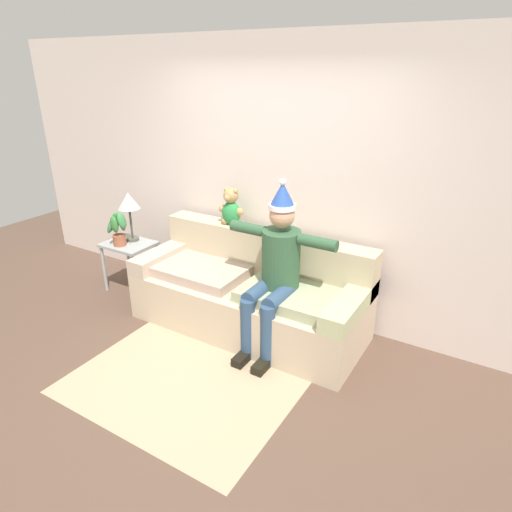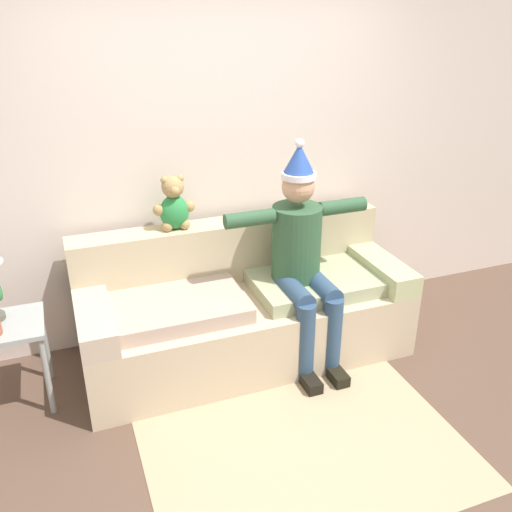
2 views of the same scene
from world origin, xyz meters
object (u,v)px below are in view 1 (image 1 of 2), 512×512
Objects in this scene: couch at (250,293)px; teddy_bear at (231,208)px; candle_tall at (116,227)px; side_table at (129,251)px; table_lamp at (129,203)px; potted_plant at (118,228)px; person_seated at (276,267)px.

teddy_bear is (-0.40, 0.27, 0.73)m from couch.
candle_tall is at bearing -166.06° from teddy_bear.
side_table is (-1.19, -0.31, -0.61)m from teddy_bear.
candle_tall reaches higher than side_table.
potted_plant is (-0.01, -0.18, -0.23)m from table_lamp.
table_lamp reaches higher than potted_plant.
person_seated is 0.93m from teddy_bear.
couch is at bearing -34.71° from teddy_bear.
table_lamp reaches higher than side_table.
couch reaches higher than side_table.
table_lamp is 1.41× the size of potted_plant.
teddy_bear is at bearing 14.73° from side_table.
person_seated is 1.99m from table_lamp.
side_table is 2.17× the size of candle_tall.
side_table is at bearing 176.15° from person_seated.
couch is 1.73m from table_lamp.
potted_plant is at bearing -106.21° from side_table.
couch is at bearing 1.40° from side_table.
table_lamp is 0.30m from potted_plant.
table_lamp is at bearing 173.68° from person_seated.
candle_tall is (-1.34, -0.33, -0.34)m from teddy_bear.
side_table is at bearing -178.60° from couch.
teddy_bear reaches higher than side_table.
couch is at bearing 1.93° from candle_tall.
table_lamp is 2.10× the size of candle_tall.
candle_tall is (-0.13, -0.11, -0.27)m from table_lamp.
potted_plant is at bearing -161.39° from teddy_bear.
person_seated reaches higher than potted_plant.
person_seated reaches higher than table_lamp.
teddy_bear is 1.23m from table_lamp.
candle_tall is at bearing -141.70° from table_lamp.
potted_plant is 1.49× the size of candle_tall.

